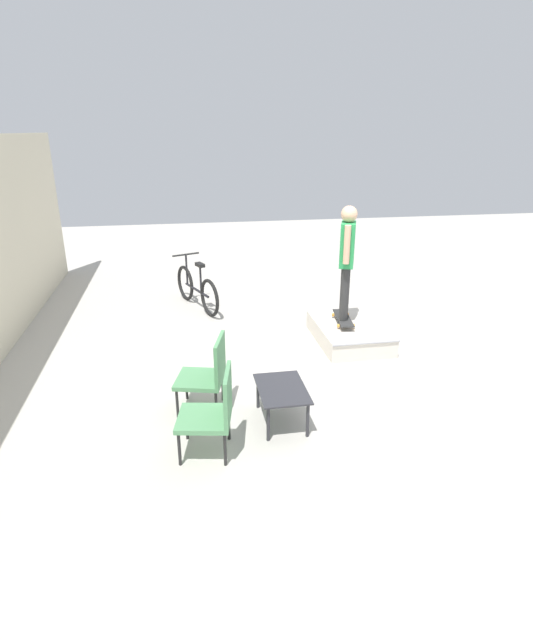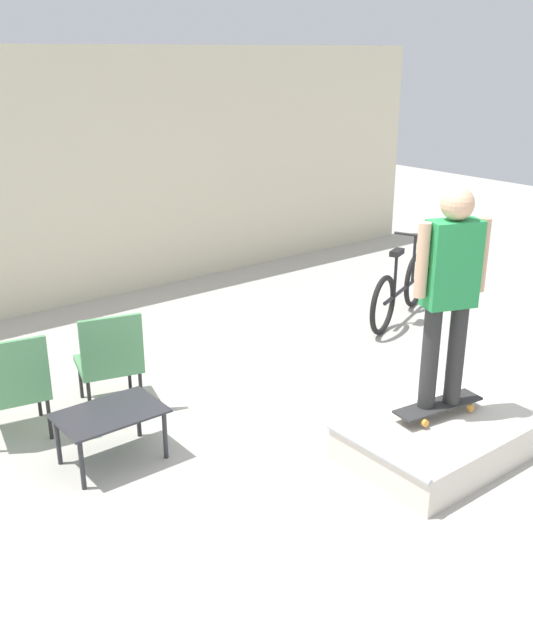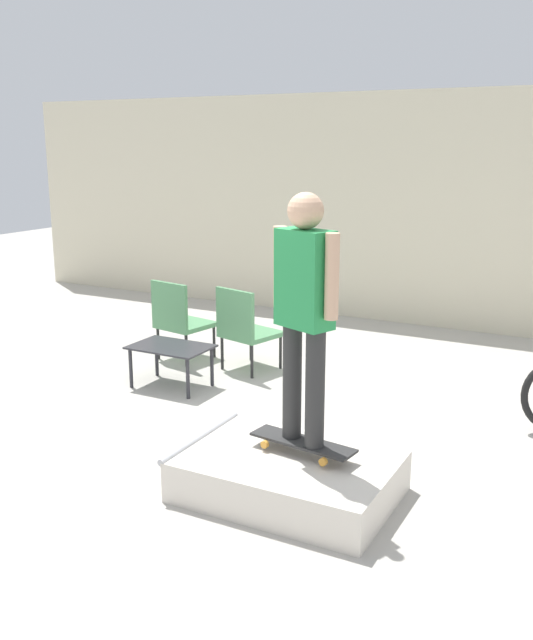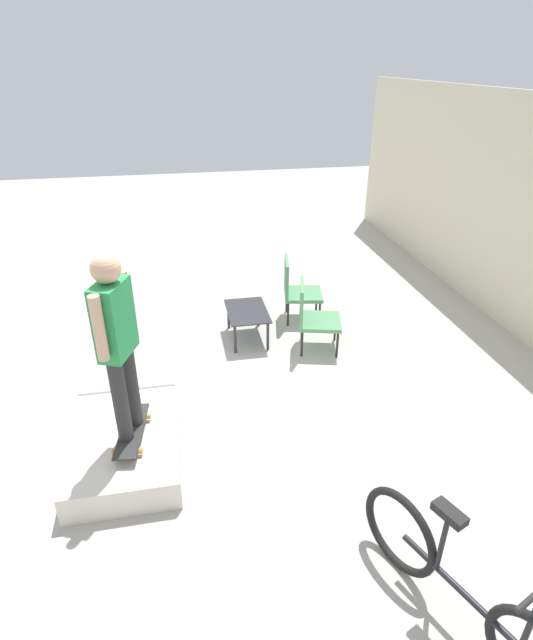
% 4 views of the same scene
% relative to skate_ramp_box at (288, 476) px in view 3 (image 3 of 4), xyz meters
% --- Properties ---
extents(ground_plane, '(24.00, 24.00, 0.00)m').
position_rel_skate_ramp_box_xyz_m(ground_plane, '(-1.03, 0.55, -0.14)').
color(ground_plane, '#B7B2A8').
extents(house_wall_back, '(12.00, 0.06, 3.00)m').
position_rel_skate_ramp_box_xyz_m(house_wall_back, '(-1.03, 5.07, 1.36)').
color(house_wall_back, beige).
rests_on(house_wall_back, ground_plane).
extents(skate_ramp_box, '(1.44, 0.98, 0.31)m').
position_rel_skate_ramp_box_xyz_m(skate_ramp_box, '(0.00, 0.00, 0.00)').
color(skate_ramp_box, silver).
rests_on(skate_ramp_box, ground_plane).
extents(skateboard_on_ramp, '(0.78, 0.33, 0.07)m').
position_rel_skate_ramp_box_xyz_m(skateboard_on_ramp, '(0.07, 0.09, 0.23)').
color(skateboard_on_ramp, '#2D2D2D').
rests_on(skateboard_on_ramp, skate_ramp_box).
extents(person_skater, '(0.54, 0.32, 1.67)m').
position_rel_skate_ramp_box_xyz_m(person_skater, '(0.07, 0.09, 1.22)').
color(person_skater, '#2D2D2D').
rests_on(person_skater, skateboard_on_ramp).
extents(coffee_table, '(0.78, 0.52, 0.42)m').
position_rel_skate_ramp_box_xyz_m(coffee_table, '(-2.02, 1.47, 0.22)').
color(coffee_table, '#2D2D33').
rests_on(coffee_table, ground_plane).
extents(patio_chair_left, '(0.61, 0.61, 0.90)m').
position_rel_skate_ramp_box_xyz_m(patio_chair_left, '(-2.45, 2.25, 0.34)').
color(patio_chair_left, black).
rests_on(patio_chair_left, ground_plane).
extents(patio_chair_right, '(0.64, 0.64, 0.90)m').
position_rel_skate_ramp_box_xyz_m(patio_chair_right, '(-1.62, 2.25, 0.34)').
color(patio_chair_right, black).
rests_on(patio_chair_right, ground_plane).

